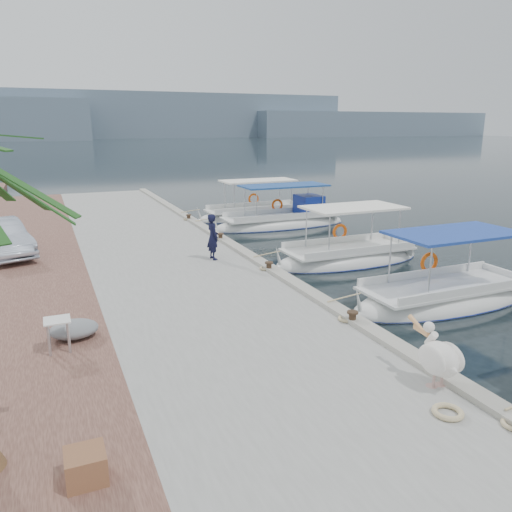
{
  "coord_description": "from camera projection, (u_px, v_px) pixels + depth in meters",
  "views": [
    {
      "loc": [
        -7.09,
        -13.22,
        5.3
      ],
      "look_at": [
        -1.0,
        1.09,
        1.2
      ],
      "focal_mm": 35.0,
      "sensor_mm": 36.0,
      "label": 1
    }
  ],
  "objects": [
    {
      "name": "concrete_quay",
      "position": [
        168.0,
        261.0,
        19.04
      ],
      "size": [
        6.0,
        40.0,
        0.5
      ],
      "primitive_type": "cube",
      "color": "gray",
      "rests_on": "ground"
    },
    {
      "name": "rope_coil",
      "position": [
        448.0,
        412.0,
        8.51
      ],
      "size": [
        0.54,
        0.54,
        0.1
      ],
      "primitive_type": "torus",
      "color": "#C6B284",
      "rests_on": "concrete_quay"
    },
    {
      "name": "quay_curb",
      "position": [
        236.0,
        247.0,
        20.02
      ],
      "size": [
        0.44,
        40.0,
        0.12
      ],
      "primitive_type": "cube",
      "color": "#9A9688",
      "rests_on": "concrete_quay"
    },
    {
      "name": "fisherman",
      "position": [
        213.0,
        237.0,
        18.18
      ],
      "size": [
        0.46,
        0.65,
        1.69
      ],
      "primitive_type": "imported",
      "rotation": [
        0.0,
        0.0,
        1.67
      ],
      "color": "black",
      "rests_on": "concrete_quay"
    },
    {
      "name": "distant_hills",
      "position": [
        133.0,
        119.0,
        204.34
      ],
      "size": [
        330.0,
        60.0,
        18.0
      ],
      "color": "slate",
      "rests_on": "ground"
    },
    {
      "name": "fishing_caique_e",
      "position": [
        255.0,
        216.0,
        29.12
      ],
      "size": [
        7.09,
        2.09,
        2.83
      ],
      "color": "silver",
      "rests_on": "ground"
    },
    {
      "name": "mooring_bollards",
      "position": [
        269.0,
        266.0,
        16.82
      ],
      "size": [
        0.28,
        20.28,
        0.33
      ],
      "color": "black",
      "rests_on": "concrete_quay"
    },
    {
      "name": "fishing_caique_c",
      "position": [
        348.0,
        259.0,
        19.82
      ],
      "size": [
        6.34,
        2.38,
        2.83
      ],
      "color": "silver",
      "rests_on": "ground"
    },
    {
      "name": "folding_table",
      "position": [
        58.0,
        328.0,
        10.81
      ],
      "size": [
        0.55,
        0.55,
        0.73
      ],
      "color": "silver",
      "rests_on": "cobblestone_strip"
    },
    {
      "name": "parked_car",
      "position": [
        1.0,
        238.0,
        18.66
      ],
      "size": [
        2.63,
        4.42,
        1.38
      ],
      "primitive_type": "imported",
      "rotation": [
        0.0,
        0.0,
        0.3
      ],
      "color": "silver",
      "rests_on": "cobblestone_strip"
    },
    {
      "name": "wooden_crate",
      "position": [
        86.0,
        466.0,
        6.91
      ],
      "size": [
        0.55,
        0.55,
        0.44
      ],
      "primitive_type": "cube",
      "color": "brown",
      "rests_on": "cobblestone_strip"
    },
    {
      "name": "pelican",
      "position": [
        439.0,
        357.0,
        9.32
      ],
      "size": [
        0.59,
        1.49,
        1.16
      ],
      "color": "tan",
      "rests_on": "concrete_quay"
    },
    {
      "name": "ground",
      "position": [
        298.0,
        297.0,
        15.8
      ],
      "size": [
        400.0,
        400.0,
        0.0
      ],
      "primitive_type": "plane",
      "color": "black",
      "rests_on": "ground"
    },
    {
      "name": "fishing_caique_b",
      "position": [
        444.0,
        300.0,
        15.24
      ],
      "size": [
        6.51,
        2.35,
        2.83
      ],
      "color": "silver",
      "rests_on": "ground"
    },
    {
      "name": "tarp_bundle",
      "position": [
        74.0,
        329.0,
        11.59
      ],
      "size": [
        1.1,
        0.9,
        0.4
      ],
      "primitive_type": "ellipsoid",
      "color": "slate",
      "rests_on": "cobblestone_strip"
    },
    {
      "name": "fishing_caique_d",
      "position": [
        282.0,
        223.0,
        26.81
      ],
      "size": [
        7.67,
        2.2,
        2.83
      ],
      "color": "silver",
      "rests_on": "ground"
    },
    {
      "name": "cobblestone_strip",
      "position": [
        25.0,
        276.0,
        17.15
      ],
      "size": [
        4.0,
        40.0,
        0.5
      ],
      "primitive_type": "cube",
      "color": "brown",
      "rests_on": "ground"
    }
  ]
}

